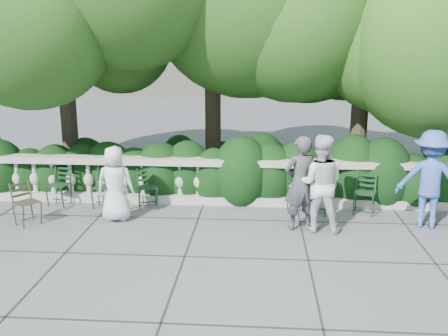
# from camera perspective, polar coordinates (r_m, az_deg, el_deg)

# --- Properties ---
(ground) EXTENTS (90.00, 90.00, 0.00)m
(ground) POSITION_cam_1_polar(r_m,az_deg,el_deg) (9.14, -0.46, -7.63)
(ground) COLOR #4F5156
(ground) RESTS_ON ground
(balustrade) EXTENTS (12.00, 0.44, 1.00)m
(balustrade) POSITION_cam_1_polar(r_m,az_deg,el_deg) (10.69, 0.31, -1.63)
(balustrade) COLOR #9E998E
(balustrade) RESTS_ON ground
(shrub_hedge) EXTENTS (15.00, 2.60, 1.70)m
(shrub_hedge) POSITION_cam_1_polar(r_m,az_deg,el_deg) (11.97, 0.70, -2.31)
(shrub_hedge) COLOR black
(shrub_hedge) RESTS_ON ground
(tree_canopy) EXTENTS (15.04, 6.52, 6.78)m
(tree_canopy) POSITION_cam_1_polar(r_m,az_deg,el_deg) (11.67, 4.33, 16.90)
(tree_canopy) COLOR #3F3023
(tree_canopy) RESTS_ON ground
(chair_a) EXTENTS (0.47, 0.51, 0.84)m
(chair_a) POSITION_cam_1_polar(r_m,az_deg,el_deg) (10.76, -13.79, -4.65)
(chair_a) COLOR black
(chair_a) RESTS_ON ground
(chair_b) EXTENTS (0.52, 0.56, 0.84)m
(chair_b) POSITION_cam_1_polar(r_m,az_deg,el_deg) (11.21, -18.63, -4.24)
(chair_b) COLOR black
(chair_b) RESTS_ON ground
(chair_c) EXTENTS (0.56, 0.59, 0.84)m
(chair_c) POSITION_cam_1_polar(r_m,az_deg,el_deg) (10.58, -8.59, -4.72)
(chair_c) COLOR black
(chair_c) RESTS_ON ground
(chair_d) EXTENTS (0.55, 0.58, 0.84)m
(chair_d) POSITION_cam_1_polar(r_m,az_deg,el_deg) (10.23, 10.45, -5.45)
(chair_d) COLOR black
(chair_d) RESTS_ON ground
(chair_e) EXTENTS (0.56, 0.59, 0.84)m
(chair_e) POSITION_cam_1_polar(r_m,az_deg,el_deg) (10.45, 15.53, -5.32)
(chair_e) COLOR black
(chair_e) RESTS_ON ground
(chair_f) EXTENTS (0.51, 0.54, 0.84)m
(chair_f) POSITION_cam_1_polar(r_m,az_deg,el_deg) (10.30, 8.59, -5.23)
(chair_f) COLOR black
(chair_f) RESTS_ON ground
(chair_weathered) EXTENTS (0.65, 0.64, 0.84)m
(chair_weathered) POSITION_cam_1_polar(r_m,az_deg,el_deg) (10.21, -21.02, -6.23)
(chair_weathered) COLOR black
(chair_weathered) RESTS_ON ground
(person_businessman) EXTENTS (0.75, 0.51, 1.48)m
(person_businessman) POSITION_cam_1_polar(r_m,az_deg,el_deg) (9.87, -12.34, -1.77)
(person_businessman) COLOR silver
(person_businessman) RESTS_ON ground
(person_woman_grey) EXTENTS (0.76, 0.63, 1.77)m
(person_woman_grey) POSITION_cam_1_polar(r_m,az_deg,el_deg) (9.26, 8.72, -1.73)
(person_woman_grey) COLOR #3D3D42
(person_woman_grey) RESTS_ON ground
(person_casual_man) EXTENTS (0.97, 0.81, 1.80)m
(person_casual_man) POSITION_cam_1_polar(r_m,az_deg,el_deg) (9.27, 10.91, -1.71)
(person_casual_man) COLOR silver
(person_casual_man) RESTS_ON ground
(person_older_blue) EXTENTS (1.33, 0.98, 1.85)m
(person_older_blue) POSITION_cam_1_polar(r_m,az_deg,el_deg) (10.02, 22.50, -1.21)
(person_older_blue) COLOR #3756A6
(person_older_blue) RESTS_ON ground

